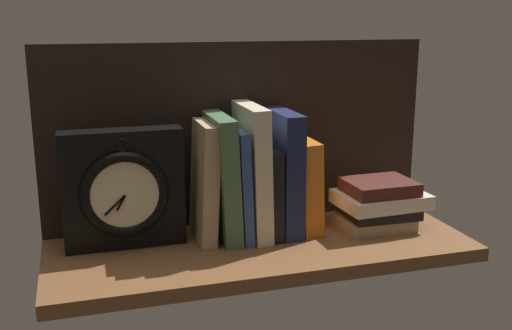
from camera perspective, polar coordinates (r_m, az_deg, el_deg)
The scene contains 11 objects.
ground_plane at distance 113.95cm, azimuth 0.46°, elevation -7.90°, with size 77.63×28.93×2.50cm, color brown.
back_panel at distance 121.24cm, azimuth -1.48°, elevation 2.96°, with size 77.63×1.20×36.06cm, color black.
book_tan_shortstories at distance 112.89cm, azimuth -4.84°, elevation -1.57°, with size 2.92×12.10×22.10cm, color tan.
book_green_romantic at distance 113.45cm, azimuth -3.17°, elevation -1.15°, with size 3.25×14.99×23.28cm, color #476B44.
book_blue_modern at distance 114.44cm, azimuth -1.79°, elevation -1.61°, with size 1.79×15.21×20.94cm, color #2D4C8E.
book_cream_twain at distance 114.65cm, azimuth -0.44°, elevation -0.54°, with size 3.22×15.39×24.92cm, color beige.
book_black_skeptic at distance 116.57cm, azimuth 0.99°, elevation -2.31°, with size 2.25×14.53×17.02cm, color black.
book_navy_bierce at distance 116.74cm, azimuth 2.55°, elevation -0.65°, with size 3.80×14.54×23.48cm, color #192147.
book_orange_pandolfini at distance 118.86cm, azimuth 4.40°, elevation -1.80°, with size 3.80×12.44×17.91cm, color orange.
framed_clock at distance 111.19cm, azimuth -12.29°, elevation -2.28°, with size 21.51×6.40×21.51cm.
book_stack_side at distance 122.43cm, azimuth 11.42°, elevation -3.56°, with size 17.44×12.93×9.61cm.
Camera 1 is at (-31.60, -100.81, 41.45)cm, focal length 42.73 mm.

